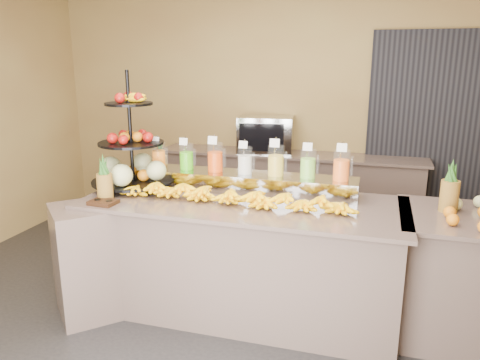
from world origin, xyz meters
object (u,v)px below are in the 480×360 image
at_px(banana_heap, 233,193).
at_px(fruit_stand, 137,159).
at_px(pitcher_tray, 245,182).
at_px(oven_warmer, 266,134).
at_px(right_fruit_pile, 473,209).
at_px(condiment_caddy, 103,202).

bearing_deg(banana_heap, fruit_stand, 168.93).
bearing_deg(pitcher_tray, banana_heap, -89.62).
xyz_separation_m(pitcher_tray, oven_warmer, (-0.22, 1.67, 0.13)).
distance_m(pitcher_tray, right_fruit_pile, 1.71).
xyz_separation_m(banana_heap, oven_warmer, (-0.22, 2.00, 0.13)).
xyz_separation_m(pitcher_tray, fruit_stand, (-0.90, -0.15, 0.17)).
height_order(pitcher_tray, fruit_stand, fruit_stand).
xyz_separation_m(condiment_caddy, right_fruit_pile, (2.63, 0.41, 0.06)).
bearing_deg(fruit_stand, banana_heap, -26.06).
bearing_deg(right_fruit_pile, condiment_caddy, -171.03).
bearing_deg(right_fruit_pile, banana_heap, -177.10).
height_order(banana_heap, oven_warmer, oven_warmer).
distance_m(banana_heap, fruit_stand, 0.94).
bearing_deg(fruit_stand, right_fruit_pile, -17.01).
bearing_deg(condiment_caddy, fruit_stand, 86.82).
xyz_separation_m(fruit_stand, right_fruit_pile, (2.60, -0.09, -0.17)).
xyz_separation_m(pitcher_tray, condiment_caddy, (-0.93, -0.66, -0.06)).
distance_m(right_fruit_pile, oven_warmer, 2.71).
height_order(pitcher_tray, right_fruit_pile, right_fruit_pile).
distance_m(pitcher_tray, oven_warmer, 1.69).
xyz_separation_m(pitcher_tray, banana_heap, (0.00, -0.33, -0.00)).
distance_m(banana_heap, oven_warmer, 2.02).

